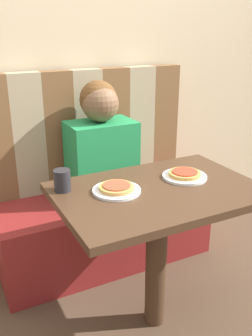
# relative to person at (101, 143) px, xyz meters

# --- Properties ---
(ground_plane) EXTENTS (12.00, 12.00, 0.00)m
(ground_plane) POSITION_rel_person_xyz_m (0.00, -0.63, -0.76)
(ground_plane) COLOR #4C3828
(wall_back) EXTENTS (7.00, 0.05, 2.60)m
(wall_back) POSITION_rel_person_xyz_m (0.00, 0.31, 0.54)
(wall_back) COLOR #C6B28E
(wall_back) RESTS_ON ground_plane
(booth_seat) EXTENTS (1.28, 0.52, 0.43)m
(booth_seat) POSITION_rel_person_xyz_m (0.00, -0.00, -0.54)
(booth_seat) COLOR maroon
(booth_seat) RESTS_ON ground_plane
(booth_backrest) EXTENTS (1.28, 0.09, 0.72)m
(booth_backrest) POSITION_rel_person_xyz_m (0.00, 0.21, 0.03)
(booth_backrest) COLOR brown
(booth_backrest) RESTS_ON booth_seat
(dining_table) EXTENTS (0.89, 0.61, 0.72)m
(dining_table) POSITION_rel_person_xyz_m (0.00, -0.63, -0.15)
(dining_table) COLOR #422B1C
(dining_table) RESTS_ON ground_plane
(person) EXTENTS (0.38, 0.26, 0.68)m
(person) POSITION_rel_person_xyz_m (0.00, 0.00, 0.00)
(person) COLOR #1E8447
(person) RESTS_ON booth_seat
(plate_left) EXTENTS (0.21, 0.21, 0.01)m
(plate_left) POSITION_rel_person_xyz_m (-0.18, -0.58, -0.03)
(plate_left) COLOR white
(plate_left) RESTS_ON dining_table
(plate_right) EXTENTS (0.21, 0.21, 0.01)m
(plate_right) POSITION_rel_person_xyz_m (0.18, -0.58, -0.03)
(plate_right) COLOR white
(plate_right) RESTS_ON dining_table
(pizza_left) EXTENTS (0.15, 0.15, 0.02)m
(pizza_left) POSITION_rel_person_xyz_m (-0.18, -0.58, -0.02)
(pizza_left) COLOR #C68E47
(pizza_left) RESTS_ON plate_left
(pizza_right) EXTENTS (0.15, 0.15, 0.02)m
(pizza_right) POSITION_rel_person_xyz_m (0.18, -0.58, -0.02)
(pizza_right) COLOR #C68E47
(pizza_right) RESTS_ON plate_right
(drinking_cup) EXTENTS (0.07, 0.07, 0.09)m
(drinking_cup) POSITION_rel_person_xyz_m (-0.38, -0.46, 0.01)
(drinking_cup) COLOR #232328
(drinking_cup) RESTS_ON dining_table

